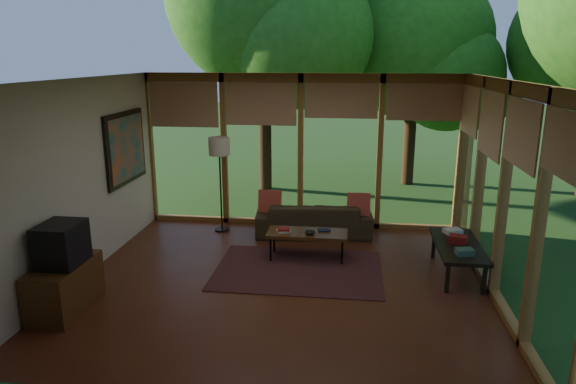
# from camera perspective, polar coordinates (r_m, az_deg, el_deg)

# --- Properties ---
(floor) EXTENTS (5.50, 5.50, 0.00)m
(floor) POSITION_cam_1_polar(r_m,az_deg,el_deg) (7.07, -0.72, -10.03)
(floor) COLOR #5F2B19
(floor) RESTS_ON ground
(ceiling) EXTENTS (5.50, 5.50, 0.00)m
(ceiling) POSITION_cam_1_polar(r_m,az_deg,el_deg) (6.42, -0.80, 12.40)
(ceiling) COLOR silver
(ceiling) RESTS_ON ground
(wall_left) EXTENTS (0.04, 5.00, 2.70)m
(wall_left) POSITION_cam_1_polar(r_m,az_deg,el_deg) (7.50, -22.08, 1.23)
(wall_left) COLOR beige
(wall_left) RESTS_ON ground
(wall_front) EXTENTS (5.50, 0.04, 2.70)m
(wall_front) POSITION_cam_1_polar(r_m,az_deg,el_deg) (4.27, -5.39, -7.58)
(wall_front) COLOR beige
(wall_front) RESTS_ON ground
(window_wall_back) EXTENTS (5.50, 0.12, 2.70)m
(window_wall_back) POSITION_cam_1_polar(r_m,az_deg,el_deg) (9.04, 1.41, 4.51)
(window_wall_back) COLOR olive
(window_wall_back) RESTS_ON ground
(window_wall_right) EXTENTS (0.12, 5.00, 2.70)m
(window_wall_right) POSITION_cam_1_polar(r_m,az_deg,el_deg) (6.82, 22.79, -0.12)
(window_wall_right) COLOR olive
(window_wall_right) RESTS_ON ground
(tree_ne) EXTENTS (3.44, 3.44, 4.98)m
(tree_ne) POSITION_cam_1_polar(r_m,az_deg,el_deg) (12.44, 13.92, 15.71)
(tree_ne) COLOR #352113
(tree_ne) RESTS_ON ground
(rug) EXTENTS (2.37, 1.68, 0.01)m
(rug) POSITION_cam_1_polar(r_m,az_deg,el_deg) (7.45, 1.16, -8.64)
(rug) COLOR maroon
(rug) RESTS_ON floor
(sofa) EXTENTS (2.02, 0.95, 0.57)m
(sofa) POSITION_cam_1_polar(r_m,az_deg,el_deg) (8.80, 2.89, -2.96)
(sofa) COLOR #362D1B
(sofa) RESTS_ON floor
(pillow_left) EXTENTS (0.38, 0.20, 0.40)m
(pillow_left) POSITION_cam_1_polar(r_m,az_deg,el_deg) (8.75, -2.02, -1.09)
(pillow_left) COLOR maroon
(pillow_left) RESTS_ON sofa
(pillow_right) EXTENTS (0.38, 0.20, 0.40)m
(pillow_right) POSITION_cam_1_polar(r_m,az_deg,el_deg) (8.65, 7.85, -1.42)
(pillow_right) COLOR maroon
(pillow_right) RESTS_ON sofa
(ct_book_lower) EXTENTS (0.23, 0.21, 0.03)m
(ct_book_lower) POSITION_cam_1_polar(r_m,az_deg,el_deg) (7.70, -0.49, -4.38)
(ct_book_lower) COLOR beige
(ct_book_lower) RESTS_ON coffee_table
(ct_book_upper) EXTENTS (0.19, 0.15, 0.03)m
(ct_book_upper) POSITION_cam_1_polar(r_m,az_deg,el_deg) (7.69, -0.49, -4.17)
(ct_book_upper) COLOR maroon
(ct_book_upper) RESTS_ON coffee_table
(ct_book_side) EXTENTS (0.20, 0.17, 0.03)m
(ct_book_side) POSITION_cam_1_polar(r_m,az_deg,el_deg) (7.77, 4.04, -4.24)
(ct_book_side) COLOR #161D31
(ct_book_side) RESTS_ON coffee_table
(ct_bowl) EXTENTS (0.16, 0.16, 0.07)m
(ct_bowl) POSITION_cam_1_polar(r_m,az_deg,el_deg) (7.60, 2.46, -4.47)
(ct_bowl) COLOR black
(ct_bowl) RESTS_ON coffee_table
(media_cabinet) EXTENTS (0.50, 1.00, 0.60)m
(media_cabinet) POSITION_cam_1_polar(r_m,az_deg,el_deg) (6.79, -23.54, -9.66)
(media_cabinet) COLOR #543217
(media_cabinet) RESTS_ON floor
(television) EXTENTS (0.45, 0.55, 0.50)m
(television) POSITION_cam_1_polar(r_m,az_deg,el_deg) (6.58, -23.89, -5.31)
(television) COLOR black
(television) RESTS_ON media_cabinet
(console_book_a) EXTENTS (0.25, 0.20, 0.08)m
(console_book_a) POSITION_cam_1_polar(r_m,az_deg,el_deg) (7.14, 19.03, -6.31)
(console_book_a) COLOR #345B4C
(console_book_a) RESTS_ON side_console
(console_book_b) EXTENTS (0.28, 0.24, 0.11)m
(console_book_b) POSITION_cam_1_polar(r_m,az_deg,el_deg) (7.55, 18.37, -5.00)
(console_book_b) COLOR maroon
(console_book_b) RESTS_ON side_console
(console_book_c) EXTENTS (0.29, 0.26, 0.07)m
(console_book_c) POSITION_cam_1_polar(r_m,az_deg,el_deg) (7.93, 17.82, -4.16)
(console_book_c) COLOR beige
(console_book_c) RESTS_ON side_console
(floor_lamp) EXTENTS (0.36, 0.36, 1.65)m
(floor_lamp) POSITION_cam_1_polar(r_m,az_deg,el_deg) (8.80, -7.64, 4.46)
(floor_lamp) COLOR black
(floor_lamp) RESTS_ON floor
(coffee_table) EXTENTS (1.20, 0.50, 0.43)m
(coffee_table) POSITION_cam_1_polar(r_m,az_deg,el_deg) (7.72, 2.15, -4.70)
(coffee_table) COLOR #543217
(coffee_table) RESTS_ON floor
(side_console) EXTENTS (0.60, 1.40, 0.46)m
(side_console) POSITION_cam_1_polar(r_m,az_deg,el_deg) (7.54, 18.38, -5.83)
(side_console) COLOR black
(side_console) RESTS_ON floor
(wall_painting) EXTENTS (0.06, 1.35, 1.15)m
(wall_painting) POSITION_cam_1_polar(r_m,az_deg,el_deg) (8.66, -17.57, 4.70)
(wall_painting) COLOR black
(wall_painting) RESTS_ON wall_left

